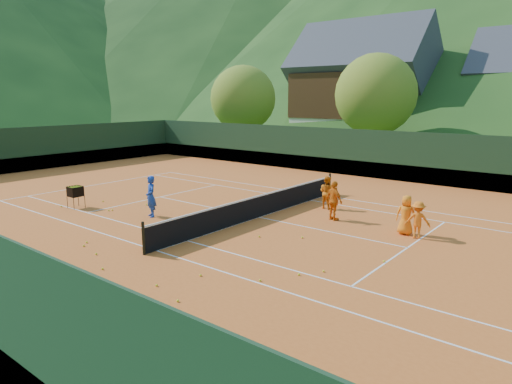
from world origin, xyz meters
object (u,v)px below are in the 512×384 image
Objects in this scene: student_c at (406,215)px; chalet_left at (362,91)px; student_b at (334,201)px; coach at (151,196)px; student_a at (327,192)px; tennis_net at (259,206)px; student_d at (418,220)px; ball_hopper at (75,192)px.

student_c is 0.11× the size of chalet_left.
coach is at bearing 56.44° from student_b.
student_a is 29.56m from chalet_left.
student_b reaches higher than student_c.
student_a is 1.02× the size of student_c.
student_b is at bearing 136.31° from student_a.
student_b is 0.14× the size of tennis_net.
student_c is (3.05, -0.10, -0.08)m from student_b.
student_b is at bearing -22.20° from student_d.
student_b reaches higher than student_d.
student_b is 3.57m from student_d.
student_a reaches higher than ball_hopper.
student_c is 1.48× the size of ball_hopper.
ball_hopper is 0.07× the size of chalet_left.
student_c is (4.31, -1.72, -0.01)m from student_a.
coach is 1.75× the size of ball_hopper.
ball_hopper is at bearing 46.51° from student_a.
student_c is 14.38m from ball_hopper.
coach is 1.18× the size of student_c.
ball_hopper is at bearing -152.78° from tennis_net.
coach is at bearing 11.62° from student_c.
student_a is 5.18m from student_d.
tennis_net is 0.87× the size of chalet_left.
ball_hopper is (-9.03, -7.09, -0.00)m from student_a.
coach is 4.58m from tennis_net.
ball_hopper is (-13.84, -5.19, 0.07)m from student_d.
student_a is 1.50× the size of ball_hopper.
coach is 7.81m from student_a.
student_c is at bearing 14.34° from tennis_net.
student_a is at bearing -66.91° from chalet_left.
tennis_net is 12.07× the size of ball_hopper.
student_a is at bearing 72.50° from coach.
tennis_net is (-6.25, -1.28, -0.18)m from student_d.
student_d is at bearing 20.54° from ball_hopper.
student_c is at bearing -37.93° from student_d.
coach is 4.12m from ball_hopper.
tennis_net is at bearing 1.73° from student_c.
student_a reaches higher than tennis_net.
student_c reaches higher than ball_hopper.
student_a is 0.92× the size of student_b.
tennis_net reaches higher than ball_hopper.
chalet_left reaches higher than ball_hopper.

